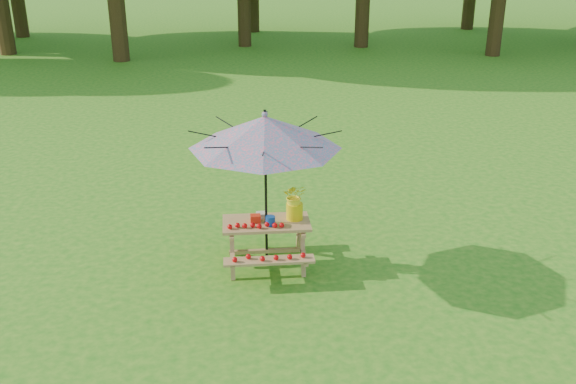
{
  "coord_description": "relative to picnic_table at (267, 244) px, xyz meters",
  "views": [
    {
      "loc": [
        -1.22,
        -3.98,
        4.34
      ],
      "look_at": [
        -0.48,
        4.03,
        1.1
      ],
      "focal_mm": 40.0,
      "sensor_mm": 36.0,
      "label": 1
    }
  ],
  "objects": [
    {
      "name": "picnic_table",
      "position": [
        0.0,
        0.0,
        0.0
      ],
      "size": [
        1.2,
        1.32,
        0.67
      ],
      "color": "#A7724B",
      "rests_on": "ground"
    },
    {
      "name": "patio_umbrella",
      "position": [
        0.0,
        0.0,
        1.62
      ],
      "size": [
        2.19,
        2.19,
        2.25
      ],
      "color": "black",
      "rests_on": "ground"
    },
    {
      "name": "produce_bins",
      "position": [
        -0.04,
        -0.01,
        0.4
      ],
      "size": [
        0.33,
        0.4,
        0.13
      ],
      "color": "red",
      "rests_on": "picnic_table"
    },
    {
      "name": "tomatoes_row",
      "position": [
        -0.15,
        -0.18,
        0.38
      ],
      "size": [
        0.77,
        0.13,
        0.07
      ],
      "primitive_type": null,
      "color": "red",
      "rests_on": "picnic_table"
    },
    {
      "name": "flower_bucket",
      "position": [
        0.4,
        0.06,
        0.62
      ],
      "size": [
        0.32,
        0.28,
        0.52
      ],
      "color": "yellow",
      "rests_on": "picnic_table"
    }
  ]
}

